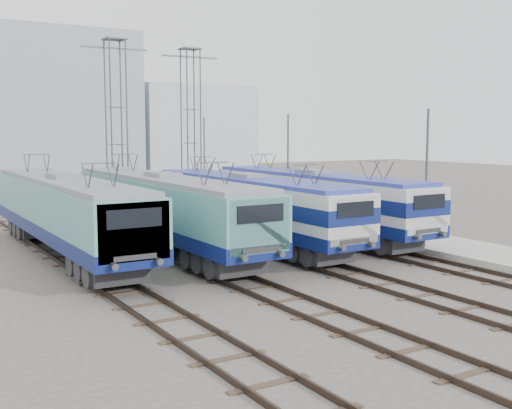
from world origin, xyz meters
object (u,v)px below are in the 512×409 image
at_px(locomotive_far_left, 66,210).
at_px(locomotive_center_left, 165,206).
at_px(catenary_tower_east, 191,121).
at_px(mast_mid, 288,169).
at_px(mast_front, 426,181).
at_px(locomotive_far_right, 314,197).
at_px(mast_rear, 204,161).
at_px(locomotive_center_right, 249,203).
at_px(catenary_tower_west, 116,120).

bearing_deg(locomotive_far_left, locomotive_center_left, -13.70).
height_order(catenary_tower_east, mast_mid, catenary_tower_east).
distance_m(catenary_tower_east, mast_front, 22.32).
bearing_deg(locomotive_far_right, mast_rear, 83.93).
xyz_separation_m(locomotive_center_right, locomotive_far_right, (4.50, 0.41, 0.02)).
bearing_deg(locomotive_far_left, catenary_tower_east, 47.19).
xyz_separation_m(locomotive_center_right, mast_front, (6.35, -6.19, 1.28)).
relative_size(locomotive_far_right, catenary_tower_west, 1.46).
bearing_deg(mast_front, catenary_tower_east, 95.45).
distance_m(locomotive_center_left, mast_rear, 20.54).
distance_m(mast_front, mast_rear, 24.00).
relative_size(locomotive_center_left, locomotive_center_right, 1.05).
height_order(locomotive_center_left, mast_rear, mast_rear).
bearing_deg(catenary_tower_east, mast_rear, 43.60).
bearing_deg(mast_mid, mast_rear, 90.00).
bearing_deg(catenary_tower_east, catenary_tower_west, -162.90).
distance_m(catenary_tower_east, mast_mid, 10.69).
bearing_deg(mast_front, locomotive_center_right, 135.73).
distance_m(catenary_tower_west, mast_rear, 9.99).
relative_size(catenary_tower_west, catenary_tower_east, 1.00).
xyz_separation_m(catenary_tower_east, mast_mid, (2.10, -10.00, -3.14)).
distance_m(catenary_tower_west, mast_front, 22.00).
bearing_deg(catenary_tower_east, locomotive_far_left, -132.81).
height_order(locomotive_center_right, catenary_tower_east, catenary_tower_east).
bearing_deg(locomotive_center_left, locomotive_far_left, 166.30).
distance_m(locomotive_center_left, catenary_tower_east, 18.25).
bearing_deg(mast_rear, mast_front, -90.00).
distance_m(locomotive_far_left, catenary_tower_east, 19.98).
bearing_deg(locomotive_center_right, locomotive_far_left, 170.51).
bearing_deg(locomotive_far_right, catenary_tower_west, 116.74).
xyz_separation_m(catenary_tower_west, catenary_tower_east, (6.50, 2.00, 0.00)).
relative_size(locomotive_far_left, mast_mid, 2.63).
distance_m(catenary_tower_east, mast_rear, 4.28).
relative_size(locomotive_far_left, locomotive_center_right, 1.06).
xyz_separation_m(locomotive_center_left, mast_rear, (10.85, 17.40, 1.23)).
bearing_deg(locomotive_center_left, catenary_tower_east, 60.40).
height_order(locomotive_far_right, mast_mid, mast_mid).
height_order(locomotive_center_right, mast_rear, mast_rear).
height_order(locomotive_center_left, catenary_tower_east, catenary_tower_east).
distance_m(locomotive_center_left, mast_mid, 12.18).
bearing_deg(locomotive_far_right, locomotive_center_left, -179.96).
xyz_separation_m(locomotive_center_right, mast_mid, (6.35, 5.81, 1.28)).
distance_m(locomotive_far_left, mast_mid, 15.99).
height_order(catenary_tower_west, mast_mid, catenary_tower_west).
distance_m(mast_mid, mast_rear, 12.00).
bearing_deg(catenary_tower_west, locomotive_center_left, -99.53).
relative_size(locomotive_far_left, locomotive_far_right, 1.05).
xyz_separation_m(locomotive_center_right, mast_rear, (6.35, 17.81, 1.28)).
bearing_deg(locomotive_center_left, mast_front, -31.31).
bearing_deg(catenary_tower_west, mast_front, -66.73).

